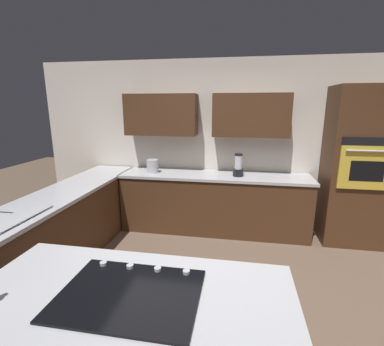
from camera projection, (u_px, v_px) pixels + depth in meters
ground_plane at (206, 305)px, 2.72m from camera, size 14.00×14.00×0.00m
wall_back at (219, 138)px, 4.36m from camera, size 6.00×0.44×2.60m
lower_cabinets_back at (214, 204)px, 4.28m from camera, size 2.80×0.60×0.86m
countertop_back at (214, 176)px, 4.18m from camera, size 2.84×0.64×0.04m
lower_cabinets_side at (67, 228)px, 3.45m from camera, size 0.60×2.90×0.86m
countertop_side at (63, 193)px, 3.34m from camera, size 0.64×2.94×0.04m
island_top at (130, 298)px, 1.51m from camera, size 1.80×0.89×0.04m
wall_oven at (357, 167)px, 3.80m from camera, size 0.80×0.66×2.17m
sink_unit at (5, 217)px, 2.53m from camera, size 0.46×0.70×0.23m
cooktop at (130, 293)px, 1.51m from camera, size 0.76×0.56×0.03m
blender at (238, 167)px, 4.04m from camera, size 0.15×0.15×0.33m
kettle at (153, 166)px, 4.27m from camera, size 0.18×0.18×0.20m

